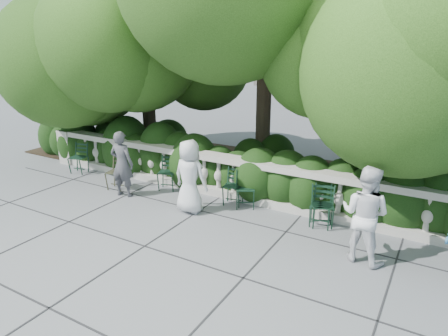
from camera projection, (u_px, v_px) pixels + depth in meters
The scene contains 14 objects.
ground at pixel (198, 231), 7.77m from camera, with size 90.00×90.00×0.00m, color #585A60.
balustrade at pixel (242, 180), 9.10m from camera, with size 12.00×0.44×1.00m.
shrub_hedge at pixel (263, 184), 10.24m from camera, with size 15.00×2.60×1.70m, color black, non-canonical shape.
tree_canopy at pixel (300, 19), 8.84m from camera, with size 15.04×6.52×6.78m.
chair_a at pixel (166, 191), 9.75m from camera, with size 0.44×0.48×0.84m, color black, non-canonical shape.
chair_b at pixel (77, 174), 10.96m from camera, with size 0.44×0.48×0.84m, color black, non-canonical shape.
chair_c at pixel (231, 207), 8.85m from camera, with size 0.44×0.48×0.84m, color black, non-canonical shape.
chair_d at pixel (245, 210), 8.69m from camera, with size 0.44×0.48×0.84m, color black, non-canonical shape.
chair_e at pixel (318, 229), 7.83m from camera, with size 0.44×0.48×0.84m, color black, non-canonical shape.
chair_f at pixel (322, 229), 7.82m from camera, with size 0.44×0.48×0.84m, color black, non-canonical shape.
chair_weathered at pixel (114, 191), 9.76m from camera, with size 0.44×0.48×0.84m, color black, non-canonical shape.
person_businessman at pixel (190, 177), 8.39m from camera, with size 0.77×0.50×1.59m, color silver.
person_woman_grey at pixel (122, 164), 9.26m from camera, with size 0.57×0.37×1.57m, color #404045.
person_casual_man at pixel (365, 214), 6.51m from camera, with size 0.81×0.63×1.66m, color white.
Camera 1 is at (3.93, -5.81, 3.57)m, focal length 32.00 mm.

